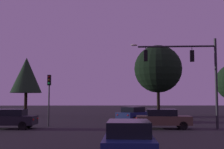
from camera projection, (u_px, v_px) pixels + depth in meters
The scene contains 9 objects.
ground_plane at pixel (125, 123), 29.29m from camera, with size 168.00×168.00×0.00m, color black.
traffic_signal_mast_arm at pixel (191, 66), 23.68m from camera, with size 6.73×0.74×7.07m.
traffic_light_corner_right at pixel (49, 90), 25.80m from camera, with size 0.31×0.35×4.38m.
car_nearside_lane at pixel (129, 141), 10.83m from camera, with size 1.97×4.40×1.52m.
car_crossing_left at pixel (163, 118), 23.41m from camera, with size 4.35×2.22×1.52m.
car_crossing_right at pixel (9, 118), 23.41m from camera, with size 4.36×2.00×1.52m.
car_far_lane at pixel (134, 114), 30.66m from camera, with size 3.87×4.17×1.52m.
tree_behind_sign at pixel (158, 69), 36.78m from camera, with size 5.80×5.80×8.89m.
tree_left_far at pixel (26, 75), 42.12m from camera, with size 4.32×4.32×8.14m.
Camera 1 is at (-1.78, -5.05, 2.28)m, focal length 48.34 mm.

